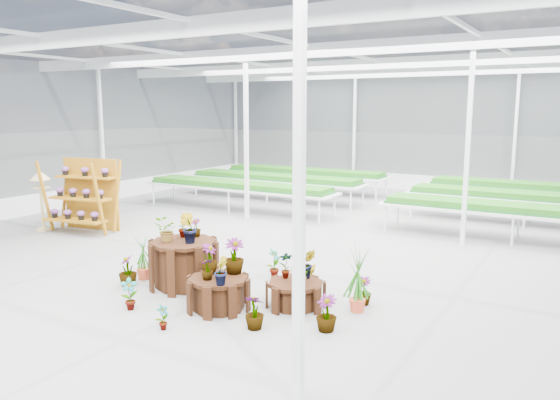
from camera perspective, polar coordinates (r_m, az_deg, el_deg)
The scene contains 10 objects.
ground_plane at distance 10.83m, azimuth -2.01°, elevation -7.23°, with size 24.00×24.00×0.00m, color gray.
greenhouse_shell at distance 10.41m, azimuth -2.08°, elevation 4.72°, with size 18.00×24.00×4.50m, color white, non-canonical shape.
steel_frame at distance 10.41m, azimuth -2.08°, elevation 4.72°, with size 18.00×24.00×4.50m, color silver, non-canonical shape.
nursery_benches at distance 17.11m, azimuth 10.99°, elevation 0.27°, with size 16.00×7.00×0.84m, color silver, non-canonical shape.
plinth_tall at distance 9.85m, azimuth -10.01°, elevation -6.56°, with size 1.22×1.22×0.83m, color black.
plinth_mid at distance 8.74m, azimuth -6.46°, elevation -9.67°, with size 0.98×0.98×0.51m, color black.
plinth_low at distance 8.80m, azimuth 1.64°, elevation -9.82°, with size 0.92×0.92×0.41m, color black.
shelf_rack at distance 14.72m, azimuth -20.06°, elevation 0.38°, with size 1.76×0.93×1.86m, color #915C0F, non-canonical shape.
bird_table at distance 15.29m, azimuth -23.64°, elevation -0.07°, with size 0.37×0.37×1.57m, color tan, non-canonical shape.
nursery_plants at distance 9.34m, azimuth -5.07°, elevation -6.67°, with size 4.45×3.17×1.36m.
Camera 1 is at (5.56, -8.75, 3.12)m, focal length 35.00 mm.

